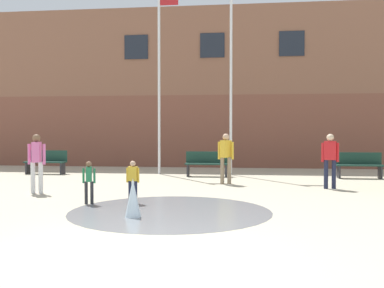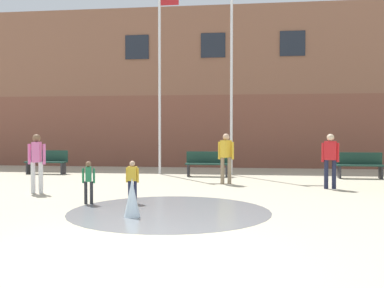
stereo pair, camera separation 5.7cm
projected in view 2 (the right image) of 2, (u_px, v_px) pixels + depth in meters
name	position (u px, v px, depth m)	size (l,w,h in m)	color
ground_plane	(124.00, 260.00, 5.88)	(100.00, 100.00, 0.00)	#BCB299
library_building	(218.00, 92.00, 23.20)	(36.00, 6.05, 7.32)	brown
splash_fountain	(157.00, 207.00, 9.15)	(4.22, 4.22, 0.76)	gray
park_bench_left_of_flagpoles	(47.00, 161.00, 17.42)	(1.60, 0.44, 0.91)	#28282D
park_bench_near_trashcan	(208.00, 163.00, 16.46)	(1.60, 0.44, 0.91)	#28282D
park_bench_far_right	(360.00, 165.00, 15.78)	(1.60, 0.44, 0.91)	#28282D
adult_in_red	(226.00, 154.00, 14.09)	(0.50, 0.39, 1.59)	#89755B
adult_watching	(37.00, 159.00, 12.03)	(0.50, 0.38, 1.59)	silver
child_in_fountain	(132.00, 178.00, 10.41)	(0.31, 0.13, 0.99)	#1E233D
child_with_pink_shirt	(89.00, 179.00, 10.28)	(0.31, 0.24, 0.99)	#28282D
teen_by_trashcan	(330.00, 157.00, 12.94)	(0.50, 0.29, 1.59)	#1E233D
flagpole_left	(160.00, 73.00, 17.28)	(0.80, 0.10, 7.33)	silver
flagpole_right	(232.00, 68.00, 16.93)	(0.80, 0.10, 7.60)	silver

